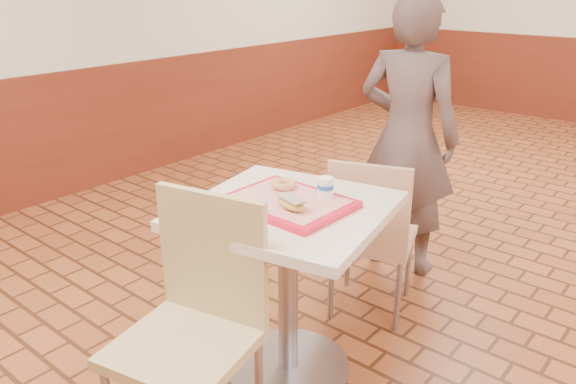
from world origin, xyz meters
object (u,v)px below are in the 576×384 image
Objects in this scene: paper_cup at (325,187)px; long_john_donut at (291,203)px; customer at (408,137)px; serving_tray at (288,202)px; main_table at (288,264)px; chair_main_back at (371,231)px; chair_main_front at (196,315)px; ring_donut at (283,184)px.

long_john_donut is at bearing -99.60° from paper_cup.
serving_tray is at bearing 87.14° from customer.
paper_cup reaches higher than main_table.
customer reaches higher than chair_main_back.
chair_main_back is (0.04, 1.14, -0.06)m from chair_main_front.
chair_main_back is at bearing 87.68° from main_table.
main_table is at bearing 136.48° from long_john_donut.
long_john_donut is at bearing 66.86° from chair_main_front.
customer reaches higher than paper_cup.
chair_main_front reaches higher than ring_donut.
ring_donut is (-0.09, 0.08, 0.32)m from main_table.
main_table is 0.50× the size of customer.
main_table is 9.86× the size of paper_cup.
ring_donut is (-0.12, -0.54, 0.38)m from chair_main_back.
long_john_donut reaches higher than serving_tray.
chair_main_front reaches higher than chair_main_back.
chair_main_front is 9.30× the size of ring_donut.
paper_cup is at bearing 78.68° from chair_main_back.
customer is (-0.13, 1.24, 0.27)m from main_table.
serving_tray is 0.13m from ring_donut.
serving_tray is (0.00, 0.00, 0.28)m from main_table.
chair_main_back is 8.28× the size of ring_donut.
ring_donut is 0.66× the size of long_john_donut.
ring_donut is (-0.08, 0.59, 0.32)m from chair_main_front.
serving_tray is (-0.03, -0.63, 0.35)m from chair_main_back.
chair_main_front is at bearing -82.04° from ring_donut.
customer is 10.25× the size of long_john_donut.
chair_main_back is at bearing 75.59° from chair_main_front.
main_table is at bearing 0.00° from serving_tray.
serving_tray is 0.16m from paper_cup.
chair_main_front is 11.83× the size of paper_cup.
main_table is 1.27m from customer.
chair_main_back is 5.46× the size of long_john_donut.
customer reaches higher than main_table.
serving_tray is 3.00× the size of long_john_donut.
chair_main_front is 0.55m from long_john_donut.
chair_main_front is at bearing -100.60° from long_john_donut.
long_john_donut is (0.07, -0.07, 0.04)m from serving_tray.
main_table is 1.71× the size of serving_tray.
paper_cup reaches higher than ring_donut.
chair_main_front is 0.68m from ring_donut.
long_john_donut is (0.17, -0.15, 0.00)m from ring_donut.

